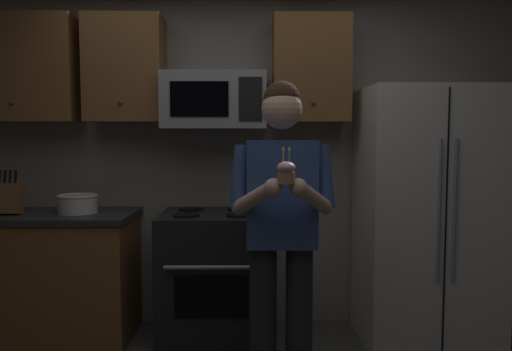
% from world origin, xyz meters
% --- Properties ---
extents(wall_back, '(4.40, 0.10, 2.60)m').
position_xyz_m(wall_back, '(0.00, 1.75, 1.30)').
color(wall_back, gray).
rests_on(wall_back, ground).
extents(oven_range, '(0.76, 0.70, 0.93)m').
position_xyz_m(oven_range, '(-0.15, 1.36, 0.46)').
color(oven_range, black).
rests_on(oven_range, ground).
extents(microwave, '(0.74, 0.41, 0.40)m').
position_xyz_m(microwave, '(-0.15, 1.48, 1.72)').
color(microwave, '#9EA0A5').
extents(refrigerator, '(0.90, 0.75, 1.80)m').
position_xyz_m(refrigerator, '(1.35, 1.32, 0.90)').
color(refrigerator, white).
rests_on(refrigerator, ground).
extents(cabinet_row_upper, '(2.78, 0.36, 0.76)m').
position_xyz_m(cabinet_row_upper, '(-0.72, 1.53, 1.95)').
color(cabinet_row_upper, brown).
extents(counter_left, '(1.44, 0.66, 0.92)m').
position_xyz_m(counter_left, '(-1.45, 1.38, 0.46)').
color(counter_left, brown).
rests_on(counter_left, ground).
extents(knife_block, '(0.16, 0.15, 0.32)m').
position_xyz_m(knife_block, '(-1.58, 1.33, 1.03)').
color(knife_block, brown).
rests_on(knife_block, counter_left).
extents(bowl_large_white, '(0.28, 0.28, 0.13)m').
position_xyz_m(bowl_large_white, '(-1.12, 1.38, 0.99)').
color(bowl_large_white, white).
rests_on(bowl_large_white, counter_left).
extents(person, '(0.60, 0.48, 1.76)m').
position_xyz_m(person, '(0.28, 0.53, 1.00)').
color(person, '#262628').
rests_on(person, ground).
extents(cupcake, '(0.09, 0.09, 0.17)m').
position_xyz_m(cupcake, '(0.28, 0.20, 1.29)').
color(cupcake, '#A87F56').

